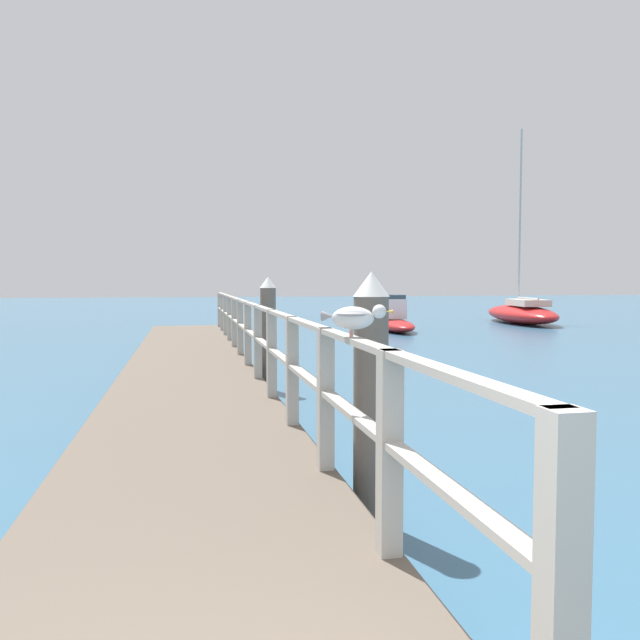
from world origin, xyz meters
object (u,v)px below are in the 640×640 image
object	(u,v)px
boat_0	(521,313)
boat_1	(394,319)
seagull_foreground	(354,317)
dock_piling_far	(268,334)
dock_piling_near	(371,399)

from	to	relation	value
boat_0	boat_1	distance (m)	8.01
seagull_foreground	boat_1	distance (m)	21.57
dock_piling_far	boat_0	xyz separation A→B (m)	(14.03, 16.09, -0.55)
dock_piling_near	boat_0	size ratio (longest dim) A/B	0.23
dock_piling_far	dock_piling_near	bearing A→B (deg)	-90.00
boat_1	dock_piling_far	bearing A→B (deg)	-112.17
seagull_foreground	boat_1	xyz separation A→B (m)	(7.04, 20.34, -1.28)
boat_0	boat_1	size ratio (longest dim) A/B	2.10
dock_piling_near	boat_0	distance (m)	26.64
boat_1	boat_0	bearing A→B (deg)	28.42
dock_piling_far	boat_0	distance (m)	21.36
boat_0	dock_piling_near	bearing A→B (deg)	-112.23
dock_piling_far	boat_0	size ratio (longest dim) A/B	0.23
boat_1	dock_piling_near	bearing A→B (deg)	-103.78
dock_piling_near	dock_piling_far	xyz separation A→B (m)	(0.00, 6.54, 0.00)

